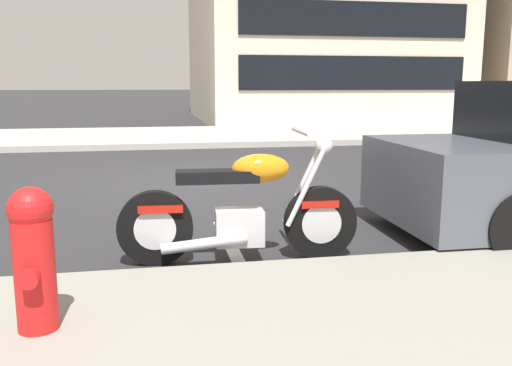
# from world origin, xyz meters

# --- Properties ---
(ground_plane) EXTENTS (260.00, 260.00, 0.00)m
(ground_plane) POSITION_xyz_m (0.00, 0.00, 0.00)
(ground_plane) COLOR #28282B
(parking_stall_stripe) EXTENTS (0.12, 2.20, 0.01)m
(parking_stall_stripe) POSITION_xyz_m (0.00, -3.69, 0.00)
(parking_stall_stripe) COLOR silver
(parking_stall_stripe) RESTS_ON ground
(parked_motorcycle) EXTENTS (2.02, 0.62, 1.11)m
(parked_motorcycle) POSITION_xyz_m (0.04, -3.94, 0.42)
(parked_motorcycle) COLOR black
(parked_motorcycle) RESTS_ON ground
(fire_hydrant) EXTENTS (0.24, 0.36, 0.80)m
(fire_hydrant) POSITION_xyz_m (-1.34, -5.33, 0.57)
(fire_hydrant) COLOR red
(fire_hydrant) RESTS_ON sidewalk_near_curb
(townhouse_mid_block) EXTENTS (9.18, 11.21, 8.28)m
(townhouse_mid_block) POSITION_xyz_m (5.92, 14.65, 4.14)
(townhouse_mid_block) COLOR beige
(townhouse_mid_block) RESTS_ON ground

